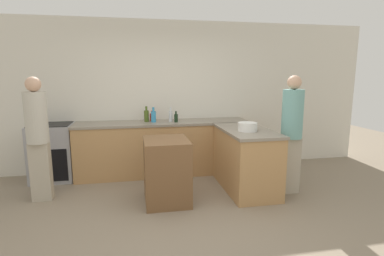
% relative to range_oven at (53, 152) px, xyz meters
% --- Properties ---
extents(ground_plane, '(14.00, 14.00, 0.00)m').
position_rel_range_oven_xyz_m(ground_plane, '(1.84, -1.91, -0.47)').
color(ground_plane, gray).
extents(wall_back, '(8.00, 0.06, 2.70)m').
position_rel_range_oven_xyz_m(wall_back, '(1.84, 0.33, 0.88)').
color(wall_back, silver).
rests_on(wall_back, ground_plane).
extents(counter_back, '(3.01, 0.67, 0.93)m').
position_rel_range_oven_xyz_m(counter_back, '(1.84, -0.02, -0.00)').
color(counter_back, tan).
rests_on(counter_back, ground_plane).
extents(counter_peninsula, '(0.69, 1.34, 0.93)m').
position_rel_range_oven_xyz_m(counter_peninsula, '(3.00, -1.00, -0.00)').
color(counter_peninsula, tan).
rests_on(counter_peninsula, ground_plane).
extents(range_oven, '(0.67, 0.60, 0.95)m').
position_rel_range_oven_xyz_m(range_oven, '(0.00, 0.00, 0.00)').
color(range_oven, '#99999E').
rests_on(range_oven, ground_plane).
extents(island_table, '(0.60, 0.72, 0.88)m').
position_rel_range_oven_xyz_m(island_table, '(1.76, -1.23, -0.03)').
color(island_table, brown).
rests_on(island_table, ground_plane).
extents(mixing_bowl, '(0.28, 0.28, 0.12)m').
position_rel_range_oven_xyz_m(mixing_bowl, '(2.96, -1.13, 0.52)').
color(mixing_bowl, white).
rests_on(mixing_bowl, counter_peninsula).
extents(vinegar_bottle_clear, '(0.07, 0.07, 0.25)m').
position_rel_range_oven_xyz_m(vinegar_bottle_clear, '(1.98, -0.03, 0.56)').
color(vinegar_bottle_clear, silver).
rests_on(vinegar_bottle_clear, counter_back).
extents(olive_oil_bottle, '(0.08, 0.08, 0.27)m').
position_rel_range_oven_xyz_m(olive_oil_bottle, '(1.56, 0.04, 0.57)').
color(olive_oil_bottle, '#475B1E').
rests_on(olive_oil_bottle, counter_back).
extents(wine_bottle_dark, '(0.06, 0.06, 0.19)m').
position_rel_range_oven_xyz_m(wine_bottle_dark, '(2.06, -0.10, 0.54)').
color(wine_bottle_dark, black).
rests_on(wine_bottle_dark, counter_back).
extents(dish_soap_bottle, '(0.09, 0.09, 0.26)m').
position_rel_range_oven_xyz_m(dish_soap_bottle, '(1.68, -0.05, 0.57)').
color(dish_soap_bottle, '#338CBF').
rests_on(dish_soap_bottle, counter_back).
extents(hot_sauce_bottle, '(0.09, 0.09, 0.18)m').
position_rel_range_oven_xyz_m(hot_sauce_bottle, '(1.67, 0.11, 0.53)').
color(hot_sauce_bottle, red).
rests_on(hot_sauce_bottle, counter_back).
extents(person_by_range, '(0.29, 0.29, 1.72)m').
position_rel_range_oven_xyz_m(person_by_range, '(0.05, -0.86, 0.48)').
color(person_by_range, '#ADA38E').
rests_on(person_by_range, ground_plane).
extents(person_at_peninsula, '(0.30, 0.30, 1.73)m').
position_rel_range_oven_xyz_m(person_at_peninsula, '(3.59, -1.26, 0.48)').
color(person_at_peninsula, '#ADA38E').
rests_on(person_at_peninsula, ground_plane).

